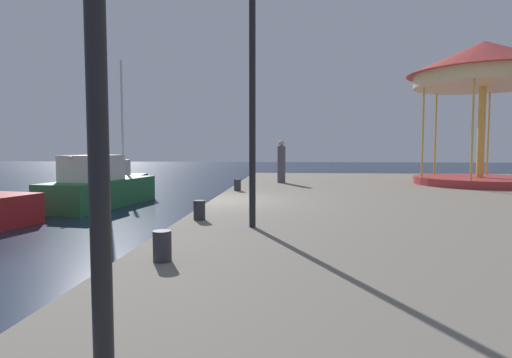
% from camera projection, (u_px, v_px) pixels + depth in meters
% --- Properties ---
extents(ground_plane, '(120.00, 120.00, 0.00)m').
position_uv_depth(ground_plane, '(212.00, 228.00, 12.16)').
color(ground_plane, '#162338').
extents(quay_dock, '(14.67, 27.23, 0.80)m').
position_uv_depth(quay_dock, '(479.00, 217.00, 11.51)').
color(quay_dock, gray).
rests_on(quay_dock, ground).
extents(sailboat_green, '(2.69, 5.56, 6.14)m').
position_uv_depth(sailboat_green, '(99.00, 187.00, 16.55)').
color(sailboat_green, '#236638').
rests_on(sailboat_green, ground).
extents(sailboat_teal, '(2.86, 6.79, 7.20)m').
position_uv_depth(sailboat_teal, '(116.00, 179.00, 22.77)').
color(sailboat_teal, '#19606B').
rests_on(sailboat_teal, ground).
extents(carousel, '(5.87, 5.87, 5.73)m').
position_uv_depth(carousel, '(483.00, 77.00, 16.97)').
color(carousel, '#B23333').
rests_on(carousel, quay_dock).
extents(lamp_post_mid_promenade, '(0.36, 0.36, 4.62)m').
position_uv_depth(lamp_post_mid_promenade, '(252.00, 56.00, 7.68)').
color(lamp_post_mid_promenade, black).
rests_on(lamp_post_mid_promenade, quay_dock).
extents(bollard_north, '(0.24, 0.24, 0.40)m').
position_uv_depth(bollard_north, '(162.00, 246.00, 5.50)').
color(bollard_north, '#2D2D33').
rests_on(bollard_north, quay_dock).
extents(bollard_south, '(0.24, 0.24, 0.40)m').
position_uv_depth(bollard_south, '(199.00, 210.00, 8.70)').
color(bollard_south, '#2D2D33').
rests_on(bollard_south, quay_dock).
extents(bollard_center, '(0.24, 0.24, 0.40)m').
position_uv_depth(bollard_center, '(237.00, 185.00, 14.70)').
color(bollard_center, '#2D2D33').
rests_on(bollard_center, quay_dock).
extents(person_near_carousel, '(0.34, 0.34, 1.80)m').
position_uv_depth(person_near_carousel, '(281.00, 163.00, 18.11)').
color(person_near_carousel, '#514C56').
rests_on(person_near_carousel, quay_dock).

